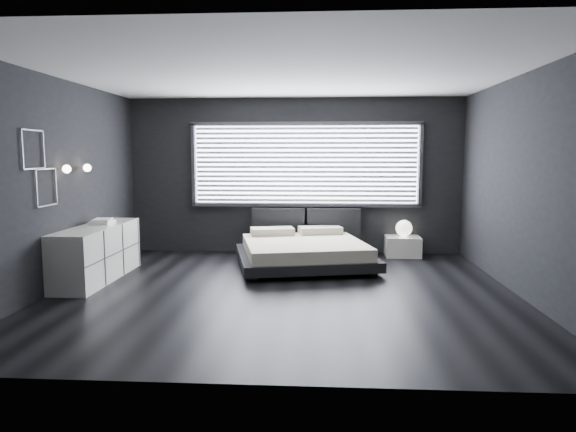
{
  "coord_description": "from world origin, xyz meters",
  "views": [
    {
      "loc": [
        0.46,
        -6.55,
        1.79
      ],
      "look_at": [
        0.0,
        0.85,
        0.9
      ],
      "focal_mm": 32.0,
      "sensor_mm": 36.0,
      "label": 1
    }
  ],
  "objects": [
    {
      "name": "orb_lamp",
      "position": [
        1.95,
        2.52,
        0.5
      ],
      "size": [
        0.29,
        0.29,
        0.29
      ],
      "primitive_type": "sphere",
      "color": "white",
      "rests_on": "nightstand"
    },
    {
      "name": "nightstand",
      "position": [
        1.93,
        2.5,
        0.18
      ],
      "size": [
        0.61,
        0.51,
        0.35
      ],
      "primitive_type": "cube",
      "rotation": [
        0.0,
        0.0,
        -0.01
      ],
      "color": "white",
      "rests_on": "ground"
    },
    {
      "name": "bed",
      "position": [
        0.21,
        1.59,
        0.25
      ],
      "size": [
        2.44,
        2.37,
        0.53
      ],
      "color": "black",
      "rests_on": "ground"
    },
    {
      "name": "book_stack",
      "position": [
        -2.73,
        0.74,
        0.81
      ],
      "size": [
        0.31,
        0.39,
        0.08
      ],
      "color": "white",
      "rests_on": "dresser"
    },
    {
      "name": "sconce_far",
      "position": [
        -2.88,
        0.65,
        1.6
      ],
      "size": [
        0.18,
        0.11,
        0.11
      ],
      "color": "silver",
      "rests_on": "ground"
    },
    {
      "name": "wall_art_upper",
      "position": [
        -2.98,
        -0.55,
        1.85
      ],
      "size": [
        0.01,
        0.48,
        0.48
      ],
      "color": "#47474C",
      "rests_on": "ground"
    },
    {
      "name": "headboard",
      "position": [
        0.21,
        2.64,
        0.57
      ],
      "size": [
        1.96,
        0.16,
        0.52
      ],
      "color": "black",
      "rests_on": "ground"
    },
    {
      "name": "dresser",
      "position": [
        -2.72,
        0.5,
        0.39
      ],
      "size": [
        0.55,
        1.94,
        0.78
      ],
      "color": "white",
      "rests_on": "ground"
    },
    {
      "name": "wall_art_lower",
      "position": [
        -2.98,
        -0.3,
        1.38
      ],
      "size": [
        0.01,
        0.48,
        0.48
      ],
      "color": "#47474C",
      "rests_on": "ground"
    },
    {
      "name": "sconce_near",
      "position": [
        -2.88,
        0.05,
        1.6
      ],
      "size": [
        0.18,
        0.11,
        0.11
      ],
      "color": "silver",
      "rests_on": "ground"
    },
    {
      "name": "room",
      "position": [
        0.0,
        0.0,
        1.4
      ],
      "size": [
        6.04,
        6.0,
        2.8
      ],
      "color": "black",
      "rests_on": "ground"
    },
    {
      "name": "window",
      "position": [
        0.2,
        2.7,
        1.61
      ],
      "size": [
        4.14,
        0.09,
        1.52
      ],
      "color": "white",
      "rests_on": "ground"
    }
  ]
}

